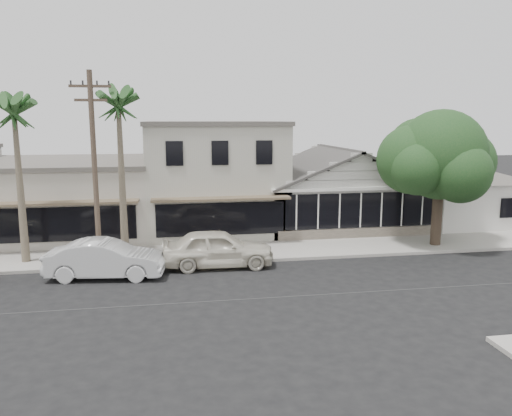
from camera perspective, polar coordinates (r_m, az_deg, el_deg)
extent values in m
plane|color=black|center=(20.20, 7.09, -9.84)|extent=(140.00, 140.00, 0.00)
cube|color=#9E9991|center=(25.93, -14.73, -5.42)|extent=(90.00, 3.50, 0.15)
cube|color=silver|center=(32.88, 9.25, 0.58)|extent=(10.00, 8.00, 3.00)
cube|color=black|center=(29.08, 11.84, -0.25)|extent=(8.80, 0.10, 2.00)
cube|color=#60564C|center=(29.37, 11.74, -2.93)|extent=(9.60, 0.18, 0.70)
cube|color=silver|center=(35.52, 22.41, 0.64)|extent=(6.00, 6.00, 3.00)
cube|color=#B9B5A7|center=(31.97, -4.98, 3.57)|extent=(8.00, 10.00, 6.50)
cube|color=#AFA89D|center=(32.65, -20.89, 1.04)|extent=(10.00, 10.00, 4.20)
cylinder|color=brown|center=(23.73, -17.93, 3.89)|extent=(0.24, 0.24, 9.00)
cube|color=brown|center=(23.65, -18.44, 13.08)|extent=(1.80, 0.12, 0.12)
cube|color=brown|center=(23.62, -18.36, 11.63)|extent=(1.40, 0.12, 0.12)
imported|color=beige|center=(23.58, -4.39, -4.60)|extent=(5.29, 2.26, 1.78)
imported|color=silver|center=(22.89, -16.81, -5.61)|extent=(5.25, 2.37, 1.67)
cylinder|color=#4B3D2D|center=(28.65, 19.93, -1.38)|extent=(0.55, 0.55, 2.93)
sphere|color=#193D1A|center=(28.20, 20.36, 5.74)|extent=(4.75, 4.75, 4.75)
sphere|color=#193D1A|center=(29.55, 22.55, 4.88)|extent=(3.47, 3.47, 3.47)
sphere|color=#193D1A|center=(27.84, 17.33, 5.30)|extent=(3.66, 3.66, 3.66)
sphere|color=#193D1A|center=(27.28, 22.35, 3.75)|extent=(3.11, 3.11, 3.11)
sphere|color=#193D1A|center=(29.20, 18.02, 6.54)|extent=(3.29, 3.29, 3.29)
sphere|color=#193D1A|center=(29.82, 21.05, 7.13)|extent=(2.93, 2.93, 2.93)
sphere|color=#193D1A|center=(26.82, 18.00, 4.31)|extent=(2.74, 2.74, 2.74)
cone|color=#726651|center=(24.61, -15.04, 2.31)|extent=(0.40, 0.40, 7.35)
cone|color=#726651|center=(25.84, -25.32, 1.66)|extent=(0.40, 0.40, 7.01)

